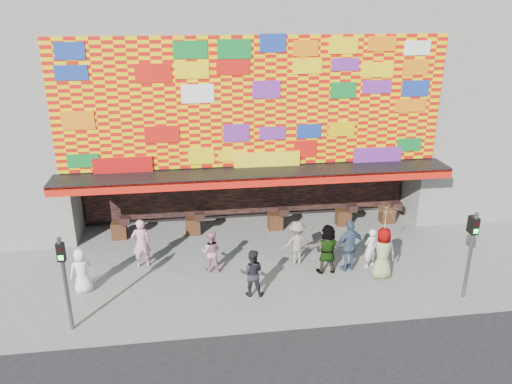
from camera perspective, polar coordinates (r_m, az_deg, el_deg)
ground at (r=17.32m, az=1.61°, el=-10.76°), size 90.00×90.00×0.00m
shop_building at (r=23.19m, az=-1.67°, el=11.25°), size 15.20×9.40×10.00m
neighbor_right at (r=27.56m, az=27.01°, el=12.19°), size 11.00×8.00×12.00m
signal_left at (r=15.34m, az=-21.07°, el=-8.71°), size 0.22×0.20×3.00m
signal_right at (r=17.27m, az=23.41°, el=-5.69°), size 0.22×0.20×3.00m
ped_a at (r=17.63m, az=-19.30°, el=-8.47°), size 0.89×0.71×1.58m
ped_b at (r=18.60m, az=-12.98°, el=-5.71°), size 0.73×0.53×1.86m
ped_c at (r=16.49m, az=-0.46°, el=-9.22°), size 0.89×0.75×1.62m
ped_d at (r=18.43m, az=4.69°, el=-5.81°), size 1.12×0.69×1.67m
ped_e at (r=18.17m, az=10.65°, el=-6.05°), size 1.22×0.76×1.94m
ped_f at (r=17.94m, az=8.15°, el=-6.45°), size 1.70×0.56×1.83m
ped_g at (r=17.95m, az=14.27°, el=-6.80°), size 0.97×0.68×1.89m
ped_h at (r=18.64m, az=12.94°, el=-6.27°), size 0.64×0.53×1.49m
ped_i at (r=17.98m, az=-5.15°, el=-6.78°), size 0.85×0.72×1.53m
parasol at (r=17.42m, az=14.63°, el=-3.11°), size 1.25×1.27×1.96m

